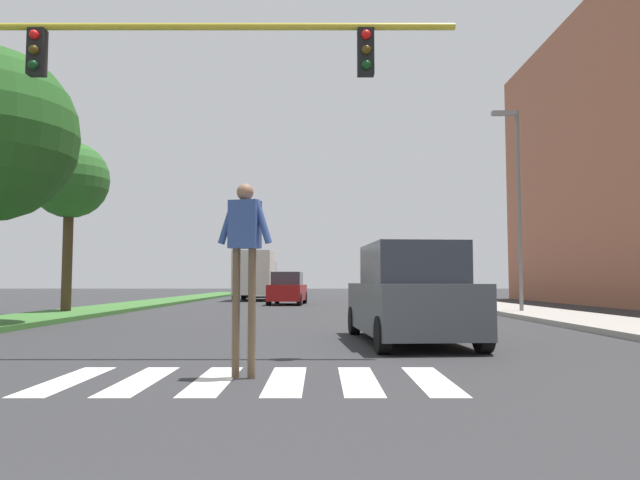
% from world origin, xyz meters
% --- Properties ---
extents(ground_plane, '(140.00, 140.00, 0.00)m').
position_xyz_m(ground_plane, '(0.00, 30.00, 0.00)').
color(ground_plane, '#2D2D30').
extents(crosswalk, '(4.95, 2.20, 0.01)m').
position_xyz_m(crosswalk, '(0.00, 7.40, 0.00)').
color(crosswalk, silver).
rests_on(crosswalk, ground_plane).
extents(median_strip, '(2.71, 64.00, 0.15)m').
position_xyz_m(median_strip, '(-8.03, 28.00, 0.07)').
color(median_strip, '#386B2D').
rests_on(median_strip, ground_plane).
extents(tree_far, '(2.87, 2.87, 6.29)m').
position_xyz_m(tree_far, '(-8.44, 21.69, 4.94)').
color(tree_far, '#4C3823').
rests_on(tree_far, median_strip).
extents(sidewalk_right, '(3.00, 64.00, 0.15)m').
position_xyz_m(sidewalk_right, '(8.80, 28.00, 0.07)').
color(sidewalk_right, '#9E9991').
rests_on(sidewalk_right, ground_plane).
extents(traffic_light_gantry, '(10.23, 0.30, 6.00)m').
position_xyz_m(traffic_light_gantry, '(-3.88, 9.76, 4.41)').
color(traffic_light_gantry, gold).
rests_on(traffic_light_gantry, median_strip).
extents(street_lamp_right, '(1.02, 0.24, 7.50)m').
position_xyz_m(street_lamp_right, '(8.20, 21.84, 4.59)').
color(street_lamp_right, slate).
rests_on(street_lamp_right, sidewalk_right).
extents(pedestrian_performer, '(0.74, 0.33, 2.49)m').
position_xyz_m(pedestrian_performer, '(-0.10, 7.60, 1.66)').
color(pedestrian_performer, brown).
rests_on(pedestrian_performer, ground_plane).
extents(suv_crossing, '(2.27, 4.73, 1.97)m').
position_xyz_m(suv_crossing, '(2.67, 11.91, 0.93)').
color(suv_crossing, '#474C51').
rests_on(suv_crossing, ground_plane).
extents(sedan_midblock, '(2.00, 4.13, 1.72)m').
position_xyz_m(sedan_midblock, '(-0.85, 31.26, 0.79)').
color(sedan_midblock, maroon).
rests_on(sedan_midblock, ground_plane).
extents(sedan_distant, '(1.98, 4.24, 1.62)m').
position_xyz_m(sedan_distant, '(-3.73, 45.90, 0.76)').
color(sedan_distant, black).
rests_on(sedan_distant, ground_plane).
extents(truck_box_delivery, '(2.40, 6.20, 3.10)m').
position_xyz_m(truck_box_delivery, '(-3.28, 38.15, 1.63)').
color(truck_box_delivery, '#B7B7BC').
rests_on(truck_box_delivery, ground_plane).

